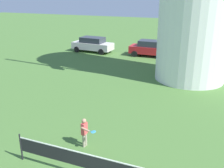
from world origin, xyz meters
TOP-DOWN VIEW (x-y plane):
  - tennis_net at (-0.49, 2.24)m, footprint 5.82×0.06m
  - player_far at (-1.57, 3.95)m, footprint 0.72×0.57m
  - parked_car_cream at (-9.21, 20.14)m, footprint 4.39×2.08m
  - parked_car_red at (-3.06, 20.52)m, footprint 4.00×1.92m

SIDE VIEW (x-z plane):
  - tennis_net at x=-0.49m, z-range 0.14..1.24m
  - player_far at x=-1.57m, z-range 0.08..1.34m
  - parked_car_red at x=-3.06m, z-range 0.03..1.59m
  - parked_car_cream at x=-9.21m, z-range 0.03..1.59m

